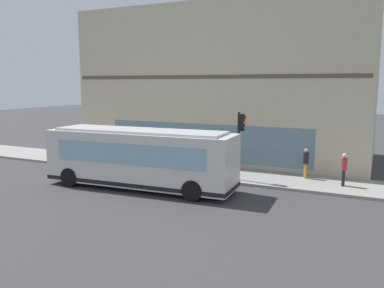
# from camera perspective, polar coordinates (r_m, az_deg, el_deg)

# --- Properties ---
(ground) EXTENTS (120.00, 120.00, 0.00)m
(ground) POSITION_cam_1_polar(r_m,az_deg,el_deg) (20.62, -5.42, -6.49)
(ground) COLOR #38383A
(sidewalk_curb) EXTENTS (3.68, 40.00, 0.15)m
(sidewalk_curb) POSITION_cam_1_polar(r_m,az_deg,el_deg) (24.40, -0.07, -3.88)
(sidewalk_curb) COLOR gray
(sidewalk_curb) RESTS_ON ground
(building_corner) EXTENTS (9.80, 20.04, 10.56)m
(building_corner) POSITION_cam_1_polar(r_m,az_deg,el_deg) (30.01, 5.50, 8.45)
(building_corner) COLOR beige
(building_corner) RESTS_ON ground
(city_bus_nearside) EXTENTS (3.07, 10.16, 3.07)m
(city_bus_nearside) POSITION_cam_1_polar(r_m,az_deg,el_deg) (20.63, -7.55, -2.09)
(city_bus_nearside) COLOR silver
(city_bus_nearside) RESTS_ON ground
(traffic_light_near_corner) EXTENTS (0.32, 0.49, 3.72)m
(traffic_light_near_corner) POSITION_cam_1_polar(r_m,az_deg,el_deg) (21.52, 7.05, 1.58)
(traffic_light_near_corner) COLOR black
(traffic_light_near_corner) RESTS_ON sidewalk_curb
(fire_hydrant) EXTENTS (0.35, 0.35, 0.74)m
(fire_hydrant) POSITION_cam_1_polar(r_m,az_deg,el_deg) (25.19, -3.91, -2.48)
(fire_hydrant) COLOR gold
(fire_hydrant) RESTS_ON sidewalk_curb
(pedestrian_by_light_pole) EXTENTS (0.32, 0.32, 1.67)m
(pedestrian_by_light_pole) POSITION_cam_1_polar(r_m,az_deg,el_deg) (22.94, 16.06, -2.39)
(pedestrian_by_light_pole) COLOR gold
(pedestrian_by_light_pole) RESTS_ON sidewalk_curb
(pedestrian_near_building_entrance) EXTENTS (0.32, 0.32, 1.71)m
(pedestrian_near_building_entrance) POSITION_cam_1_polar(r_m,az_deg,el_deg) (26.52, -13.29, -0.76)
(pedestrian_near_building_entrance) COLOR #3F8C4C
(pedestrian_near_building_entrance) RESTS_ON sidewalk_curb
(pedestrian_near_hydrant) EXTENTS (0.32, 0.32, 1.70)m
(pedestrian_near_hydrant) POSITION_cam_1_polar(r_m,az_deg,el_deg) (21.83, 21.04, -3.14)
(pedestrian_near_hydrant) COLOR black
(pedestrian_near_hydrant) RESTS_ON sidewalk_curb
(pedestrian_walking_along_curb) EXTENTS (0.32, 0.32, 1.65)m
(pedestrian_walking_along_curb) POSITION_cam_1_polar(r_m,az_deg,el_deg) (23.46, 4.01, -1.86)
(pedestrian_walking_along_curb) COLOR #B23338
(pedestrian_walking_along_curb) RESTS_ON sidewalk_curb
(newspaper_vending_box) EXTENTS (0.44, 0.42, 0.90)m
(newspaper_vending_box) POSITION_cam_1_polar(r_m,az_deg,el_deg) (27.95, -12.88, -1.38)
(newspaper_vending_box) COLOR #BF3F19
(newspaper_vending_box) RESTS_ON sidewalk_curb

